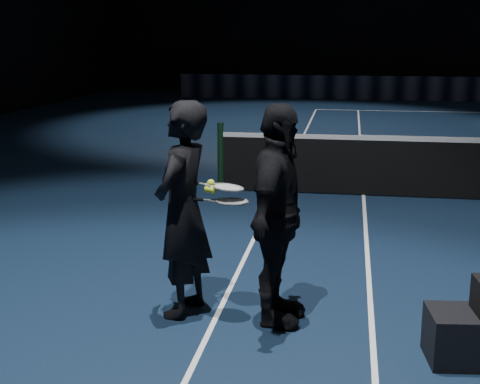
{
  "coord_description": "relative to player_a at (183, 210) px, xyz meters",
  "views": [
    {
      "loc": [
        -4.37,
        -10.39,
        2.51
      ],
      "look_at": [
        -5.28,
        -4.86,
        1.16
      ],
      "focal_mm": 50.0,
      "sensor_mm": 36.0,
      "label": 1
    }
  ],
  "objects": [
    {
      "name": "player_a",
      "position": [
        0.0,
        0.0,
        0.0
      ],
      "size": [
        0.6,
        0.79,
        1.94
      ],
      "primitive_type": "imported",
      "rotation": [
        0.0,
        0.0,
        -1.77
      ],
      "color": "black",
      "rests_on": "floor"
    },
    {
      "name": "racket_upper",
      "position": [
        0.4,
        0.01,
        0.22
      ],
      "size": [
        0.68,
        0.23,
        0.1
      ],
      "primitive_type": null,
      "rotation": [
        0.0,
        0.1,
        -0.01
      ],
      "color": "black",
      "rests_on": "player_b"
    },
    {
      "name": "tennis_balls",
      "position": [
        0.25,
        -0.01,
        0.22
      ],
      "size": [
        0.12,
        0.1,
        0.12
      ],
      "primitive_type": null,
      "color": "#B1D52D",
      "rests_on": "racket_upper"
    },
    {
      "name": "player_b",
      "position": [
        0.85,
        -0.07,
        0.0
      ],
      "size": [
        0.61,
        1.19,
        1.94
      ],
      "primitive_type": "imported",
      "rotation": [
        0.0,
        0.0,
        1.45
      ],
      "color": "black",
      "rests_on": "floor"
    },
    {
      "name": "net_post_left",
      "position": [
        -0.6,
        4.83,
        -0.42
      ],
      "size": [
        0.1,
        0.1,
        1.1
      ],
      "primitive_type": "cylinder",
      "color": "black",
      "rests_on": "floor"
    },
    {
      "name": "sponsor_backdrop",
      "position": [
        5.8,
        20.33,
        -0.52
      ],
      "size": [
        22.0,
        0.15,
        0.9
      ],
      "primitive_type": "cube",
      "color": "black",
      "rests_on": "floor"
    },
    {
      "name": "racket_lower",
      "position": [
        0.45,
        -0.04,
        0.11
      ],
      "size": [
        0.7,
        0.27,
        0.03
      ],
      "primitive_type": null,
      "rotation": [
        0.0,
        0.0,
        -0.08
      ],
      "color": "black",
      "rests_on": "player_a"
    }
  ]
}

